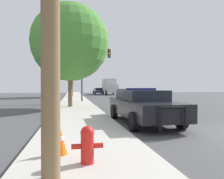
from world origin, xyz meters
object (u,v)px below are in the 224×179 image
fire_hydrant (87,143)px  traffic_cone (60,139)px  tree_sidewalk_far (72,63)px  car_background_distant (98,91)px  traffic_light (93,64)px  police_car (142,105)px  car_background_oncoming (124,93)px  tree_sidewalk_near (70,42)px  box_truck (109,86)px

fire_hydrant → traffic_cone: size_ratio=1.11×
tree_sidewalk_far → car_background_distant: bearing=64.9°
traffic_light → tree_sidewalk_far: bearing=99.3°
car_background_distant → police_car: bearing=-97.5°
car_background_oncoming → tree_sidewalk_near: size_ratio=0.57×
police_car → car_background_oncoming: size_ratio=1.23×
car_background_distant → fire_hydrant: bearing=-100.7°
box_truck → tree_sidewalk_far: bearing=48.0°
police_car → tree_sidewalk_far: (-3.11, 26.43, 4.72)m
car_background_oncoming → police_car: bearing=81.4°
car_background_oncoming → box_truck: bearing=-86.1°
fire_hydrant → box_truck: box_truck is taller
fire_hydrant → box_truck: size_ratio=0.11×
car_background_oncoming → tree_sidewalk_far: 9.83m
police_car → tree_sidewalk_near: 9.10m
police_car → traffic_cone: size_ratio=8.31×
traffic_cone → box_truck: bearing=78.7°
box_truck → traffic_cone: 40.26m
tree_sidewalk_far → traffic_cone: size_ratio=12.69×
box_truck → tree_sidewalk_far: tree_sidewalk_far is taller
tree_sidewalk_far → tree_sidewalk_near: tree_sidewalk_far is taller
car_background_oncoming → tree_sidewalk_far: tree_sidewalk_far is taller
traffic_light → fire_hydrant: bearing=-95.7°
police_car → box_truck: 35.33m
car_background_distant → traffic_cone: car_background_distant is taller
car_background_oncoming → tree_sidewalk_near: 17.94m
police_car → traffic_light: 13.77m
police_car → fire_hydrant: 5.84m
tree_sidewalk_near → police_car: bearing=-66.4°
police_car → tree_sidewalk_far: bearing=-84.9°
car_background_distant → tree_sidewalk_near: (-5.85, -31.26, 4.22)m
police_car → traffic_light: size_ratio=0.97×
fire_hydrant → tree_sidewalk_far: 31.94m
traffic_light → tree_sidewalk_near: tree_sidewalk_near is taller
traffic_cone → tree_sidewalk_near: bearing=89.3°
fire_hydrant → tree_sidewalk_near: bearing=91.9°
tree_sidewalk_near → traffic_light: bearing=69.1°
traffic_light → box_truck: traffic_light is taller
traffic_light → tree_sidewalk_near: size_ratio=0.72×
tree_sidewalk_near → traffic_cone: bearing=-90.7°
traffic_light → car_background_distant: (3.58, 25.32, -3.27)m
box_truck → tree_sidewalk_near: 28.87m
fire_hydrant → car_background_distant: car_background_distant is taller
tree_sidewalk_near → car_background_oncoming: bearing=62.9°
fire_hydrant → car_background_distant: (5.43, 43.78, 0.23)m
fire_hydrant → car_background_oncoming: bearing=75.0°
traffic_cone → car_background_distant: bearing=82.1°
police_car → tree_sidewalk_far: 27.03m
traffic_light → tree_sidewalk_far: (-2.14, 13.08, 1.49)m
tree_sidewalk_far → traffic_cone: 31.28m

